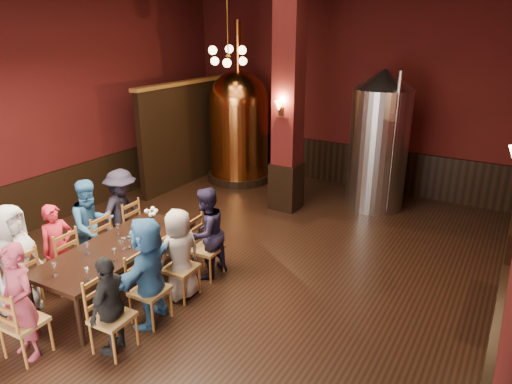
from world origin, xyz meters
The scene contains 39 objects.
room centered at (0.00, 0.00, 2.25)m, with size 10.00×10.02×4.50m.
wainscot_right centered at (3.96, 0.00, 0.50)m, with size 0.08×9.90×1.00m, color black.
wainscot_back centered at (0.00, 4.96, 0.50)m, with size 7.90×0.08×1.00m, color black.
wainscot_left centered at (-3.96, 0.00, 0.50)m, with size 0.08×9.90×1.00m, color black.
column centered at (-0.30, 2.80, 2.25)m, with size 0.58×0.58×4.50m, color #480F10.
partition centered at (-3.20, 3.20, 1.20)m, with size 0.22×3.50×2.40m, color black.
pendant_cluster centered at (-1.80, 2.90, 3.10)m, with size 0.90×0.90×1.70m, color #A57226, non-canonical shape.
sconce_column centered at (-0.30, 2.50, 2.20)m, with size 0.20×0.20×0.36m, color black, non-canonical shape.
dining_table centered at (-0.84, -1.40, 0.69)m, with size 1.12×2.45×0.75m.
chair_0 centered at (-1.64, -2.44, 0.46)m, with size 0.46×0.46×0.92m, color #9B5527, non-canonical shape.
person_0 centered at (-1.64, -2.44, 0.78)m, with size 0.76×0.50×1.57m, color white.
chair_1 centered at (-1.67, -1.77, 0.46)m, with size 0.46×0.46×0.92m, color #9B5527, non-canonical shape.
person_1 centered at (-1.67, -1.77, 0.67)m, with size 0.49×0.32×1.33m, color #B51F2D.
chair_2 centered at (-1.70, -1.11, 0.46)m, with size 0.46×0.46×0.92m, color #9B5527, non-canonical shape.
person_2 centered at (-1.70, -1.11, 0.75)m, with size 0.73×0.36×1.51m, color #2C5F93.
chair_3 centered at (-1.74, -0.44, 0.46)m, with size 0.46×0.46×0.92m, color #9B5527, non-canonical shape.
person_3 centered at (-1.74, -0.44, 0.74)m, with size 0.96×0.55×1.49m, color black.
chair_4 centered at (0.06, -2.36, 0.46)m, with size 0.46×0.46×0.92m, color #9B5527, non-canonical shape.
person_4 centered at (0.06, -2.36, 0.63)m, with size 0.74×0.31×1.27m, color black.
chair_5 centered at (0.03, -1.69, 0.46)m, with size 0.46×0.46×0.92m, color #9B5527, non-canonical shape.
person_5 centered at (0.03, -1.69, 0.74)m, with size 1.38×0.44×1.48m, color teal.
chair_6 centered at (-0.01, -1.03, 0.46)m, with size 0.46×0.46×0.92m, color #9B5527, non-canonical shape.
person_6 centered at (-0.01, -1.03, 0.67)m, with size 0.66×0.43×1.34m, color #B5A89F.
chair_7 centered at (-0.04, -0.36, 0.46)m, with size 0.46×0.46×0.92m, color #9B5527, non-canonical shape.
person_7 centered at (-0.04, -0.36, 0.72)m, with size 0.70×0.35×1.45m, color #1D1831.
chair_8 centered at (-0.76, -2.95, 0.46)m, with size 0.46×0.46×0.92m, color #9B5527, non-canonical shape.
person_8 centered at (-0.76, -2.95, 0.73)m, with size 0.53×0.35×1.45m, color #923043.
copper_kettle centered at (-2.21, 3.91, 1.40)m, with size 1.62×1.62×3.83m.
steel_vessel centered at (1.29, 3.87, 1.46)m, with size 1.57×1.57×2.92m.
rose_vase centered at (-0.87, -0.66, 0.97)m, with size 0.19×0.19×0.33m.
wine_glass_0 centered at (-1.10, -1.12, 0.83)m, with size 0.07×0.07×0.17m, color white, non-canonical shape.
wine_glass_1 centered at (-0.68, -1.42, 0.83)m, with size 0.07×0.07×0.17m, color white, non-canonical shape.
wine_glass_2 centered at (-0.85, -0.99, 0.83)m, with size 0.07×0.07×0.17m, color white, non-canonical shape.
wine_glass_3 centered at (-0.45, -2.25, 0.83)m, with size 0.07×0.07×0.17m, color white, non-canonical shape.
wine_glass_4 centered at (-1.00, -1.79, 0.83)m, with size 0.07×0.07×0.17m, color white, non-canonical shape.
wine_glass_5 centered at (-0.89, -2.38, 0.83)m, with size 0.07×0.07×0.17m, color white, non-canonical shape.
wine_glass_6 centered at (-0.65, -1.34, 0.83)m, with size 0.07×0.07×0.17m, color white, non-canonical shape.
wine_glass_7 centered at (-0.87, -0.75, 0.83)m, with size 0.07×0.07×0.17m, color white, non-canonical shape.
wine_glass_8 centered at (-0.54, -1.72, 0.83)m, with size 0.07×0.07×0.17m, color white, non-canonical shape.
Camera 1 is at (3.87, -5.38, 3.71)m, focal length 32.00 mm.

